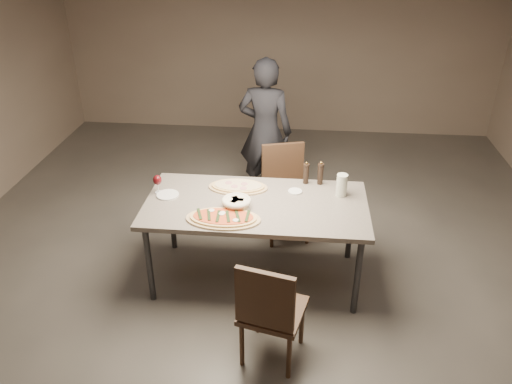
# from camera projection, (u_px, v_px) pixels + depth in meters

# --- Properties ---
(room) EXTENTS (7.00, 7.00, 7.00)m
(room) POSITION_uv_depth(u_px,v_px,m) (256.00, 128.00, 3.71)
(room) COLOR #56514A
(room) RESTS_ON ground
(dining_table) EXTENTS (1.80, 0.90, 0.75)m
(dining_table) POSITION_uv_depth(u_px,v_px,m) (256.00, 209.00, 4.06)
(dining_table) COLOR slate
(dining_table) RESTS_ON ground
(zucchini_pizza) EXTENTS (0.57, 0.32, 0.05)m
(zucchini_pizza) POSITION_uv_depth(u_px,v_px,m) (223.00, 218.00, 3.80)
(zucchini_pizza) COLOR tan
(zucchini_pizza) RESTS_ON dining_table
(ham_pizza) EXTENTS (0.50, 0.28, 0.04)m
(ham_pizza) POSITION_uv_depth(u_px,v_px,m) (238.00, 187.00, 4.24)
(ham_pizza) COLOR tan
(ham_pizza) RESTS_ON dining_table
(bread_basket) EXTENTS (0.23, 0.23, 0.08)m
(bread_basket) POSITION_uv_depth(u_px,v_px,m) (236.00, 202.00, 3.94)
(bread_basket) COLOR beige
(bread_basket) RESTS_ON dining_table
(oil_dish) EXTENTS (0.12, 0.12, 0.01)m
(oil_dish) POSITION_uv_depth(u_px,v_px,m) (295.00, 191.00, 4.18)
(oil_dish) COLOR white
(oil_dish) RESTS_ON dining_table
(pepper_mill_left) EXTENTS (0.05, 0.05, 0.20)m
(pepper_mill_left) POSITION_uv_depth(u_px,v_px,m) (306.00, 173.00, 4.28)
(pepper_mill_left) COLOR black
(pepper_mill_left) RESTS_ON dining_table
(pepper_mill_right) EXTENTS (0.05, 0.05, 0.21)m
(pepper_mill_right) POSITION_uv_depth(u_px,v_px,m) (320.00, 173.00, 4.27)
(pepper_mill_right) COLOR black
(pepper_mill_right) RESTS_ON dining_table
(carafe) EXTENTS (0.09, 0.09, 0.19)m
(carafe) POSITION_uv_depth(u_px,v_px,m) (342.00, 185.00, 4.09)
(carafe) COLOR silver
(carafe) RESTS_ON dining_table
(wine_glass) EXTENTS (0.07, 0.07, 0.16)m
(wine_glass) POSITION_uv_depth(u_px,v_px,m) (157.00, 181.00, 4.13)
(wine_glass) COLOR silver
(wine_glass) RESTS_ON dining_table
(side_plate) EXTENTS (0.18, 0.18, 0.01)m
(side_plate) POSITION_uv_depth(u_px,v_px,m) (168.00, 195.00, 4.13)
(side_plate) COLOR white
(side_plate) RESTS_ON dining_table
(chair_near) EXTENTS (0.50, 0.50, 0.87)m
(chair_near) POSITION_uv_depth(u_px,v_px,m) (270.00, 309.00, 3.32)
(chair_near) COLOR #3C2719
(chair_near) RESTS_ON ground
(chair_far) EXTENTS (0.53, 0.53, 0.90)m
(chair_far) POSITION_uv_depth(u_px,v_px,m) (285.00, 186.00, 4.79)
(chair_far) COLOR #3C2719
(chair_far) RESTS_ON ground
(diner) EXTENTS (0.62, 0.45, 1.57)m
(diner) POSITION_uv_depth(u_px,v_px,m) (265.00, 131.00, 5.26)
(diner) COLOR black
(diner) RESTS_ON ground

